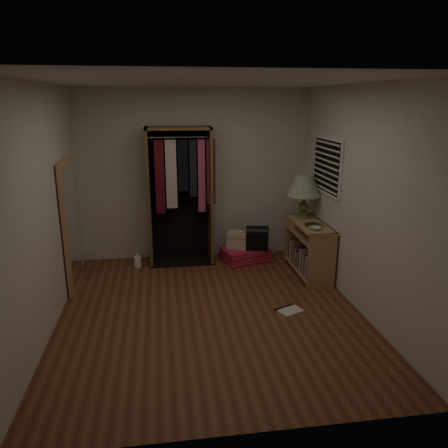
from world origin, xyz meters
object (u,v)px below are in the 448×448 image
at_px(floor_mirror, 71,225).
at_px(black_bag, 257,237).
at_px(train_case, 240,240).
at_px(console_bookshelf, 308,246).
at_px(table_lamp, 304,187).
at_px(white_jug, 137,261).
at_px(open_wardrobe, 181,185).
at_px(pink_suitcase, 245,255).

distance_m(floor_mirror, black_bag, 2.70).
height_order(floor_mirror, train_case, floor_mirror).
bearing_deg(console_bookshelf, black_bag, 141.76).
distance_m(table_lamp, white_jug, 2.71).
xyz_separation_m(train_case, table_lamp, (0.89, -0.30, 0.86)).
height_order(open_wardrobe, pink_suitcase, open_wardrobe).
relative_size(floor_mirror, black_bag, 4.47).
height_order(floor_mirror, table_lamp, floor_mirror).
xyz_separation_m(pink_suitcase, train_case, (-0.09, 0.05, 0.23)).
xyz_separation_m(console_bookshelf, floor_mirror, (-3.24, -0.04, 0.46)).
bearing_deg(floor_mirror, black_bag, 11.76).
relative_size(black_bag, white_jug, 1.94).
distance_m(black_bag, white_jug, 1.85).
relative_size(train_case, black_bag, 1.16).
xyz_separation_m(floor_mirror, table_lamp, (3.24, 0.34, 0.35)).
height_order(floor_mirror, pink_suitcase, floor_mirror).
bearing_deg(open_wardrobe, train_case, -7.99).
bearing_deg(floor_mirror, train_case, 15.45).
bearing_deg(white_jug, floor_mirror, -142.57).
xyz_separation_m(floor_mirror, black_bag, (2.60, 0.54, -0.45)).
height_order(open_wardrobe, train_case, open_wardrobe).
bearing_deg(table_lamp, pink_suitcase, 162.49).
bearing_deg(table_lamp, console_bookshelf, -91.08).
bearing_deg(white_jug, black_bag, -1.83).
relative_size(console_bookshelf, table_lamp, 1.81).
xyz_separation_m(train_case, black_bag, (0.25, -0.11, 0.06)).
height_order(black_bag, white_jug, black_bag).
bearing_deg(black_bag, open_wardrobe, -178.46).
bearing_deg(pink_suitcase, black_bag, -33.98).
distance_m(black_bag, table_lamp, 1.05).
xyz_separation_m(open_wardrobe, floor_mirror, (-1.48, -0.77, -0.35)).
bearing_deg(floor_mirror, white_jug, 37.43).
bearing_deg(open_wardrobe, black_bag, -11.54).
relative_size(pink_suitcase, white_jug, 4.06).
xyz_separation_m(train_case, white_jug, (-1.56, -0.05, -0.25)).
relative_size(open_wardrobe, train_case, 4.65).
distance_m(open_wardrobe, train_case, 1.23).
bearing_deg(console_bookshelf, table_lamp, 88.92).
xyz_separation_m(console_bookshelf, table_lamp, (0.01, 0.30, 0.81)).
xyz_separation_m(open_wardrobe, white_jug, (-0.70, -0.17, -1.12)).
relative_size(open_wardrobe, black_bag, 5.39).
height_order(open_wardrobe, white_jug, open_wardrobe).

